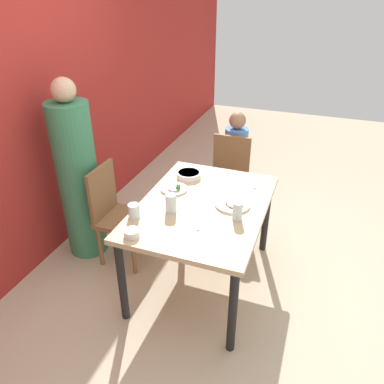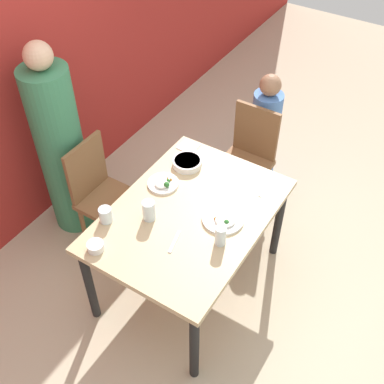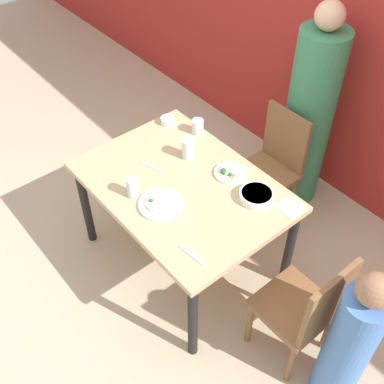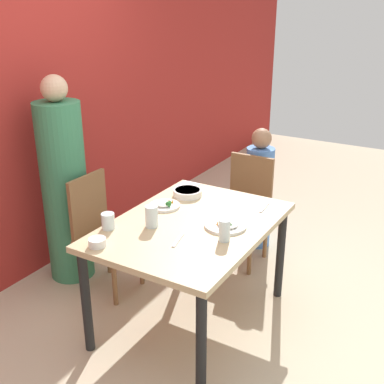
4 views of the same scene
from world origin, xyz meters
The scene contains 17 objects.
ground_plane centered at (0.00, 0.00, 0.00)m, with size 10.00×10.00×0.00m, color beige.
wall_back centered at (0.00, 1.47, 1.35)m, with size 10.00×0.06×2.70m.
dining_table centered at (0.00, 0.00, 0.67)m, with size 1.30×0.94×0.75m.
chair_adult_spot centered at (0.04, 0.81, 0.48)m, with size 0.40×0.40×0.90m.
chair_child_spot centered at (0.99, 0.07, 0.48)m, with size 0.40×0.40×0.90m.
person_adult centered at (0.04, 1.15, 0.74)m, with size 0.35×0.35×1.61m.
person_child centered at (1.28, 0.07, 0.50)m, with size 0.24×0.24×1.09m.
bowl_curry centered at (0.38, 0.26, 0.78)m, with size 0.21×0.21×0.05m.
plate_rice_adult centered at (0.12, 0.29, 0.77)m, with size 0.21×0.21×0.06m.
plate_rice_child centered at (0.06, -0.22, 0.77)m, with size 0.27×0.27×0.05m.
bowl_rice_small centered at (-0.55, 0.31, 0.78)m, with size 0.10×0.10×0.05m.
glass_water_tall centered at (-0.17, 0.19, 0.82)m, with size 0.08×0.08×0.14m.
glass_water_short centered at (-0.34, 0.41, 0.80)m, with size 0.08×0.08×0.10m.
glass_water_center centered at (-0.11, -0.29, 0.82)m, with size 0.07×0.07×0.14m.
napkin_folded centered at (0.57, 0.37, 0.76)m, with size 0.14×0.14×0.01m.
fork_steel centered at (0.46, -0.31, 0.76)m, with size 0.18×0.04×0.01m.
spoon_steel centered at (-0.25, -0.05, 0.76)m, with size 0.18×0.06×0.01m.
Camera 3 is at (1.70, -1.33, 2.81)m, focal length 45.00 mm.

